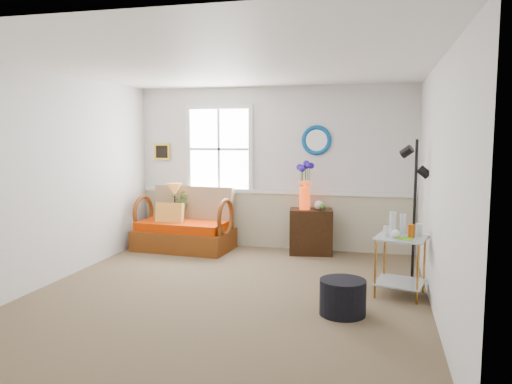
% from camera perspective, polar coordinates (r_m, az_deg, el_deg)
% --- Properties ---
extents(floor, '(4.50, 5.00, 0.01)m').
position_cam_1_polar(floor, '(5.91, -3.27, -11.56)').
color(floor, brown).
rests_on(floor, ground).
extents(ceiling, '(4.50, 5.00, 0.01)m').
position_cam_1_polar(ceiling, '(5.66, -3.45, 14.30)').
color(ceiling, white).
rests_on(ceiling, walls).
extents(walls, '(4.51, 5.01, 2.60)m').
position_cam_1_polar(walls, '(5.64, -3.36, 1.10)').
color(walls, silver).
rests_on(walls, floor).
extents(wainscot, '(4.46, 0.02, 0.90)m').
position_cam_1_polar(wainscot, '(8.13, 1.90, -3.25)').
color(wainscot, '#B5AC8D').
rests_on(wainscot, walls).
extents(chair_rail, '(4.46, 0.04, 0.06)m').
position_cam_1_polar(chair_rail, '(8.06, 1.90, 0.03)').
color(chair_rail, white).
rests_on(chair_rail, walls).
extents(window, '(1.14, 0.06, 1.44)m').
position_cam_1_polar(window, '(8.24, -4.24, 4.91)').
color(window, white).
rests_on(window, walls).
extents(picture, '(0.28, 0.03, 0.28)m').
position_cam_1_polar(picture, '(8.63, -10.68, 4.55)').
color(picture, '#B38E22').
rests_on(picture, walls).
extents(mirror, '(0.47, 0.07, 0.47)m').
position_cam_1_polar(mirror, '(7.90, 6.93, 5.89)').
color(mirror, '#00569E').
rests_on(mirror, walls).
extents(loveseat, '(1.57, 0.96, 0.99)m').
position_cam_1_polar(loveseat, '(8.07, -8.25, -3.09)').
color(loveseat, brown).
rests_on(loveseat, floor).
extents(throw_pillow, '(0.44, 0.11, 0.44)m').
position_cam_1_polar(throw_pillow, '(8.03, -9.86, -2.80)').
color(throw_pillow, orange).
rests_on(throw_pillow, loveseat).
extents(lamp_stand, '(0.38, 0.38, 0.59)m').
position_cam_1_polar(lamp_stand, '(8.38, -9.35, -4.13)').
color(lamp_stand, '#351B0A').
rests_on(lamp_stand, floor).
extents(table_lamp, '(0.29, 0.29, 0.46)m').
position_cam_1_polar(table_lamp, '(8.28, -9.27, -0.59)').
color(table_lamp, '#C1722E').
rests_on(table_lamp, lamp_stand).
extents(potted_plant, '(0.37, 0.40, 0.27)m').
position_cam_1_polar(potted_plant, '(8.28, -8.53, -1.23)').
color(potted_plant, '#3B6829').
rests_on(potted_plant, lamp_stand).
extents(cabinet, '(0.70, 0.50, 0.70)m').
position_cam_1_polar(cabinet, '(7.77, 6.31, -4.51)').
color(cabinet, '#351B0A').
rests_on(cabinet, floor).
extents(flower_vase, '(0.27, 0.27, 0.72)m').
position_cam_1_polar(flower_vase, '(7.65, 5.60, 0.70)').
color(flower_vase, red).
rests_on(flower_vase, cabinet).
extents(side_table, '(0.65, 0.65, 0.69)m').
position_cam_1_polar(side_table, '(5.98, 16.15, -8.14)').
color(side_table, '#AE6F25').
rests_on(side_table, floor).
extents(tabletop_items, '(0.50, 0.50, 0.26)m').
position_cam_1_polar(tabletop_items, '(5.93, 16.40, -3.62)').
color(tabletop_items, silver).
rests_on(tabletop_items, side_table).
extents(floor_lamp, '(0.34, 0.34, 1.78)m').
position_cam_1_polar(floor_lamp, '(6.39, 17.65, -2.25)').
color(floor_lamp, black).
rests_on(floor_lamp, floor).
extents(ottoman, '(0.56, 0.56, 0.37)m').
position_cam_1_polar(ottoman, '(5.29, 9.87, -11.75)').
color(ottoman, black).
rests_on(ottoman, floor).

